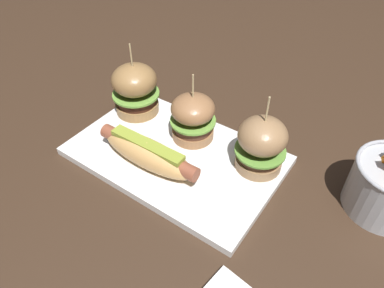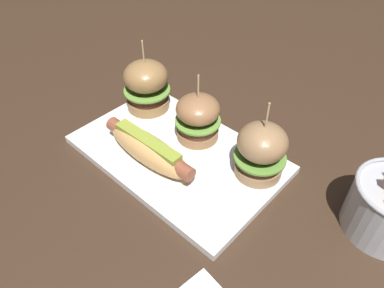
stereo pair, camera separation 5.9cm
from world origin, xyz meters
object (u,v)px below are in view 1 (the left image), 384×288
Objects in this scene: hot_dog at (148,153)px; slider_right at (261,144)px; platter_main at (175,155)px; slider_left at (135,89)px; slider_center at (191,116)px.

hot_dog is 0.19m from slider_right.
slider_right reaches higher than hot_dog.
platter_main is at bearing -157.52° from slider_right.
slider_right is at bearing -0.15° from slider_left.
slider_center is 0.14m from slider_right.
slider_left is 1.11× the size of slider_center.
slider_right is (0.14, 0.00, 0.00)m from slider_center.
slider_left is 0.28m from slider_right.
hot_dog is 1.48× the size of slider_center.
hot_dog is 0.11m from slider_center.
platter_main is 2.76× the size of slider_center.
slider_left reaches higher than platter_main.
hot_dog is at bearing -99.19° from slider_center.
slider_left reaches higher than slider_center.
platter_main is at bearing -86.55° from slider_center.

